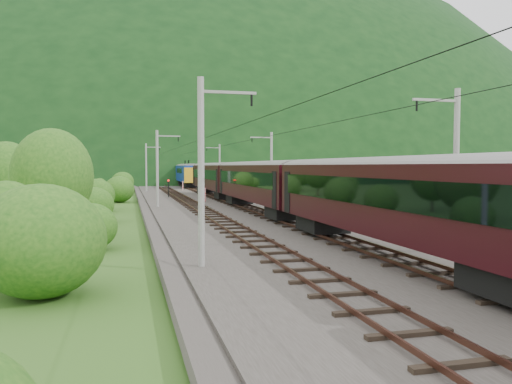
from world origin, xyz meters
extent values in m
plane|color=#355A1C|center=(0.00, 0.00, 0.00)|extent=(600.00, 600.00, 0.00)
cube|color=#38332D|center=(0.00, 10.00, 0.15)|extent=(14.00, 220.00, 0.30)
cube|color=#542F24|center=(-3.12, 10.00, 0.49)|extent=(0.08, 220.00, 0.15)
cube|color=#542F24|center=(-1.68, 10.00, 0.49)|extent=(0.08, 220.00, 0.15)
cube|color=black|center=(-2.40, 10.00, 0.36)|extent=(2.40, 220.00, 0.12)
cube|color=#542F24|center=(1.68, 10.00, 0.49)|extent=(0.08, 220.00, 0.15)
cube|color=#542F24|center=(3.12, 10.00, 0.49)|extent=(0.08, 220.00, 0.15)
cube|color=black|center=(2.40, 10.00, 0.36)|extent=(2.40, 220.00, 0.12)
cylinder|color=gray|center=(-6.20, 0.00, 4.30)|extent=(0.28, 0.28, 8.00)
cube|color=gray|center=(-5.00, 0.00, 7.70)|extent=(2.40, 0.12, 0.12)
cylinder|color=black|center=(-4.00, 0.00, 7.40)|extent=(0.10, 0.10, 0.50)
cylinder|color=gray|center=(-6.20, 32.00, 4.30)|extent=(0.28, 0.28, 8.00)
cube|color=gray|center=(-5.00, 32.00, 7.70)|extent=(2.40, 0.12, 0.12)
cylinder|color=black|center=(-4.00, 32.00, 7.40)|extent=(0.10, 0.10, 0.50)
cylinder|color=gray|center=(-6.20, 64.00, 4.30)|extent=(0.28, 0.28, 8.00)
cube|color=gray|center=(-5.00, 64.00, 7.70)|extent=(2.40, 0.12, 0.12)
cylinder|color=black|center=(-4.00, 64.00, 7.40)|extent=(0.10, 0.10, 0.50)
cylinder|color=gray|center=(-6.20, 96.00, 4.30)|extent=(0.28, 0.28, 8.00)
cube|color=gray|center=(-5.00, 96.00, 7.70)|extent=(2.40, 0.12, 0.12)
cylinder|color=black|center=(-4.00, 96.00, 7.40)|extent=(0.10, 0.10, 0.50)
cylinder|color=gray|center=(-6.20, 128.00, 4.30)|extent=(0.28, 0.28, 8.00)
cube|color=gray|center=(-5.00, 128.00, 7.70)|extent=(2.40, 0.12, 0.12)
cylinder|color=black|center=(-4.00, 128.00, 7.40)|extent=(0.10, 0.10, 0.50)
cylinder|color=gray|center=(6.20, 0.00, 4.30)|extent=(0.28, 0.28, 8.00)
cube|color=gray|center=(5.00, 0.00, 7.70)|extent=(2.40, 0.12, 0.12)
cylinder|color=black|center=(4.00, 0.00, 7.40)|extent=(0.10, 0.10, 0.50)
cylinder|color=gray|center=(6.20, 32.00, 4.30)|extent=(0.28, 0.28, 8.00)
cube|color=gray|center=(5.00, 32.00, 7.70)|extent=(2.40, 0.12, 0.12)
cylinder|color=black|center=(4.00, 32.00, 7.40)|extent=(0.10, 0.10, 0.50)
cylinder|color=gray|center=(6.20, 64.00, 4.30)|extent=(0.28, 0.28, 8.00)
cube|color=gray|center=(5.00, 64.00, 7.70)|extent=(2.40, 0.12, 0.12)
cylinder|color=black|center=(4.00, 64.00, 7.40)|extent=(0.10, 0.10, 0.50)
cylinder|color=gray|center=(6.20, 96.00, 4.30)|extent=(0.28, 0.28, 8.00)
cube|color=gray|center=(5.00, 96.00, 7.70)|extent=(2.40, 0.12, 0.12)
cylinder|color=black|center=(4.00, 96.00, 7.40)|extent=(0.10, 0.10, 0.50)
cylinder|color=gray|center=(6.20, 128.00, 4.30)|extent=(0.28, 0.28, 8.00)
cube|color=gray|center=(5.00, 128.00, 7.70)|extent=(2.40, 0.12, 0.12)
cylinder|color=black|center=(4.00, 128.00, 7.40)|extent=(0.10, 0.10, 0.50)
cylinder|color=black|center=(-2.40, 10.00, 7.10)|extent=(0.03, 198.00, 0.03)
cylinder|color=black|center=(2.40, 10.00, 7.10)|extent=(0.03, 198.00, 0.03)
ellipsoid|color=black|center=(0.00, 260.00, 0.00)|extent=(504.00, 360.00, 244.00)
cube|color=black|center=(2.40, -0.36, 3.08)|extent=(3.03, 23.01, 3.14)
cylinder|color=slate|center=(2.40, -0.36, 4.49)|extent=(3.03, 22.90, 3.03)
cube|color=black|center=(0.86, -0.36, 3.46)|extent=(0.05, 20.25, 1.20)
cube|color=black|center=(3.94, -0.36, 3.46)|extent=(0.05, 20.25, 1.20)
cube|color=black|center=(2.40, 7.69, 1.04)|extent=(2.30, 3.35, 0.94)
cube|color=black|center=(2.40, 23.34, 3.08)|extent=(3.03, 23.01, 3.14)
cylinder|color=slate|center=(2.40, 23.34, 4.49)|extent=(3.03, 22.90, 3.03)
cube|color=black|center=(0.86, 23.34, 3.46)|extent=(0.05, 20.25, 1.20)
cube|color=black|center=(3.94, 23.34, 3.46)|extent=(0.05, 20.25, 1.20)
cube|color=black|center=(2.40, 15.28, 1.04)|extent=(2.30, 3.35, 0.94)
cube|color=black|center=(2.40, 31.39, 1.04)|extent=(2.30, 3.35, 0.94)
cube|color=black|center=(2.40, 47.04, 3.08)|extent=(3.03, 23.01, 3.14)
cylinder|color=slate|center=(2.40, 47.04, 4.49)|extent=(3.03, 22.90, 3.03)
cube|color=black|center=(0.86, 47.04, 3.46)|extent=(0.05, 20.25, 1.20)
cube|color=black|center=(3.94, 47.04, 3.46)|extent=(0.05, 20.25, 1.20)
cube|color=black|center=(2.40, 38.98, 1.04)|extent=(2.30, 3.35, 0.94)
cube|color=black|center=(2.40, 55.09, 1.04)|extent=(2.30, 3.35, 0.94)
cube|color=navy|center=(2.40, 80.15, 3.08)|extent=(3.03, 18.83, 3.14)
cylinder|color=slate|center=(2.40, 80.15, 4.49)|extent=(3.03, 18.73, 3.03)
cube|color=black|center=(0.86, 80.15, 3.46)|extent=(0.05, 16.57, 1.20)
cube|color=black|center=(3.94, 80.15, 3.46)|extent=(0.05, 16.57, 1.20)
cube|color=black|center=(2.40, 73.56, 1.04)|extent=(2.30, 3.35, 0.94)
cube|color=black|center=(2.40, 86.74, 1.04)|extent=(2.30, 3.35, 0.94)
cube|color=gold|center=(2.40, 89.36, 2.87)|extent=(3.09, 0.50, 2.82)
cube|color=gold|center=(2.40, 70.94, 2.87)|extent=(3.09, 0.50, 2.82)
cube|color=black|center=(2.40, 83.15, 5.22)|extent=(0.08, 1.60, 0.94)
cylinder|color=red|center=(-0.34, 37.65, 1.14)|extent=(0.18, 0.18, 1.69)
cylinder|color=red|center=(0.23, 67.65, 1.09)|extent=(0.17, 0.17, 1.58)
cylinder|color=black|center=(-3.80, 48.07, 1.41)|extent=(0.16, 0.16, 2.22)
sphere|color=red|center=(-3.80, 48.07, 2.57)|extent=(0.27, 0.27, 0.27)
ellipsoid|color=#1C4B14|center=(-12.14, -2.54, 1.99)|extent=(4.42, 4.42, 3.98)
ellipsoid|color=#1C4B14|center=(-11.19, 7.26, 1.29)|extent=(2.87, 2.87, 2.58)
ellipsoid|color=#1C4B14|center=(-11.88, 20.79, 1.45)|extent=(3.22, 3.22, 2.89)
ellipsoid|color=#1C4B14|center=(-12.27, 30.96, 1.65)|extent=(3.68, 3.68, 3.31)
ellipsoid|color=#1C4B14|center=(-10.25, 43.55, 1.66)|extent=(3.69, 3.69, 3.32)
ellipsoid|color=#1C4B14|center=(-14.53, 57.79, 1.32)|extent=(2.94, 2.94, 2.65)
ellipsoid|color=#1C4B14|center=(-10.10, 69.80, 1.77)|extent=(3.94, 3.94, 3.54)
ellipsoid|color=#1C4B14|center=(-14.43, 79.43, 1.11)|extent=(2.47, 2.47, 2.23)
ellipsoid|color=#1C4B14|center=(-15.20, 93.55, 1.38)|extent=(3.07, 3.07, 2.76)
cylinder|color=black|center=(-13.51, -1.05, 1.10)|extent=(0.24, 0.24, 2.20)
ellipsoid|color=#1C4B14|center=(-13.51, -1.05, 2.35)|extent=(2.82, 2.82, 3.39)
cylinder|color=black|center=(-13.59, 11.10, 1.86)|extent=(0.24, 0.24, 3.71)
ellipsoid|color=#1C4B14|center=(-13.59, 11.10, 3.98)|extent=(4.77, 4.77, 5.73)
cylinder|color=black|center=(-18.59, 22.75, 1.78)|extent=(0.24, 0.24, 3.56)
ellipsoid|color=#1C4B14|center=(-18.59, 22.75, 3.81)|extent=(4.57, 4.57, 5.49)
cylinder|color=black|center=(-15.59, 36.23, 1.07)|extent=(0.24, 0.24, 2.14)
ellipsoid|color=#1C4B14|center=(-15.59, 36.23, 2.29)|extent=(2.75, 2.75, 3.30)
cylinder|color=black|center=(-17.32, 50.45, 1.85)|extent=(0.24, 0.24, 3.69)
ellipsoid|color=#1C4B14|center=(-17.32, 50.45, 3.96)|extent=(4.75, 4.75, 5.70)
cylinder|color=black|center=(-19.29, 63.71, 1.66)|extent=(0.24, 0.24, 3.33)
ellipsoid|color=#1C4B14|center=(-19.29, 63.71, 3.56)|extent=(4.28, 4.28, 5.13)
ellipsoid|color=#1C4B14|center=(10.89, 7.59, 1.10)|extent=(2.44, 2.44, 2.20)
ellipsoid|color=#1C4B14|center=(10.80, 22.71, 0.82)|extent=(1.83, 1.83, 1.65)
ellipsoid|color=#1C4B14|center=(13.02, 35.55, 0.94)|extent=(2.10, 2.10, 1.89)
ellipsoid|color=#1C4B14|center=(12.18, 51.89, 1.34)|extent=(2.99, 2.99, 2.69)
ellipsoid|color=#1C4B14|center=(10.97, 66.69, 1.45)|extent=(3.22, 3.22, 2.90)
camera|label=1|loc=(-9.21, -20.96, 4.58)|focal=35.00mm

